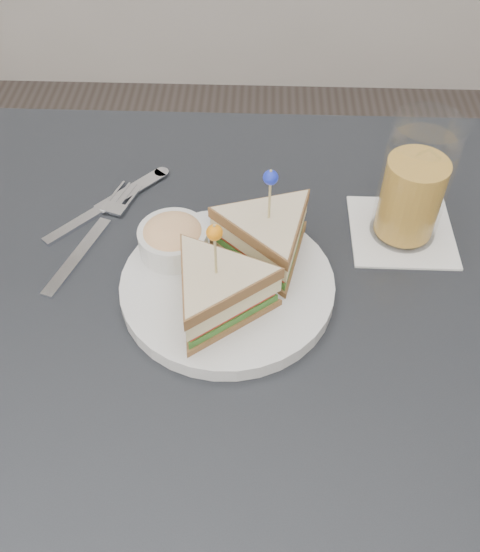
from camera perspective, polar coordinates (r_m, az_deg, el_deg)
The scene contains 6 objects.
ground_plane at distance 1.37m, azimuth -0.47°, elevation -23.44°, with size 3.50×3.50×0.00m, color #3F3833.
table at distance 0.76m, azimuth -0.79°, elevation -6.94°, with size 0.80×0.80×0.75m.
plate_meal at distance 0.69m, azimuth -0.70°, elevation 0.96°, with size 0.28×0.28×0.15m.
cutlery_fork at distance 0.81m, azimuth -13.07°, elevation 4.17°, with size 0.09×0.21×0.01m.
cutlery_knife at distance 0.84m, azimuth -12.52°, elevation 6.24°, with size 0.15×0.16×0.01m.
drink_set at distance 0.77m, azimuth 15.77°, elevation 7.88°, with size 0.13×0.13×0.16m.
Camera 1 is at (0.03, -0.44, 1.29)m, focal length 40.00 mm.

